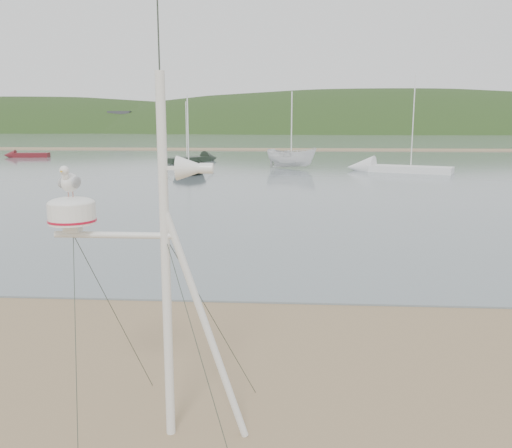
# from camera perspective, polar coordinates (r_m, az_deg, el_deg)

# --- Properties ---
(ground) EXTENTS (560.00, 560.00, 0.00)m
(ground) POSITION_cam_1_polar(r_m,az_deg,el_deg) (8.46, -14.36, -16.67)
(ground) COLOR #826A4B
(ground) RESTS_ON ground
(water) EXTENTS (560.00, 256.00, 0.04)m
(water) POSITION_cam_1_polar(r_m,az_deg,el_deg) (139.19, 2.86, 9.06)
(water) COLOR slate
(water) RESTS_ON ground
(sandbar) EXTENTS (560.00, 7.00, 0.07)m
(sandbar) POSITION_cam_1_polar(r_m,az_deg,el_deg) (77.25, 2.01, 7.85)
(sandbar) COLOR #826A4B
(sandbar) RESTS_ON water
(hill_ridge) EXTENTS (620.00, 180.00, 80.00)m
(hill_ridge) POSITION_cam_1_polar(r_m,az_deg,el_deg) (243.78, 7.63, 5.01)
(hill_ridge) COLOR #1D3314
(hill_ridge) RESTS_ON ground
(far_cottages) EXTENTS (294.40, 6.30, 8.00)m
(far_cottages) POSITION_cam_1_polar(r_m,az_deg,el_deg) (203.12, 4.06, 10.67)
(far_cottages) COLOR silver
(far_cottages) RESTS_ON ground
(mast_rig) EXTENTS (2.37, 2.53, 5.35)m
(mast_rig) POSITION_cam_1_polar(r_m,az_deg,el_deg) (6.75, -9.90, -11.66)
(mast_rig) COLOR white
(mast_rig) RESTS_ON ground
(boat_dark) EXTENTS (4.10, 1.82, 5.55)m
(boat_dark) POSITION_cam_1_polar(r_m,az_deg,el_deg) (41.25, -7.17, 9.15)
(boat_dark) COLOR black
(boat_dark) RESTS_ON water
(boat_white) EXTENTS (2.28, 2.26, 4.51)m
(boat_white) POSITION_cam_1_polar(r_m,az_deg,el_deg) (45.84, 3.75, 8.70)
(boat_white) COLOR white
(boat_white) RESTS_ON water
(sailboat_dark_mid) EXTENTS (5.22, 5.80, 6.27)m
(sailboat_dark_mid) POSITION_cam_1_polar(r_m,az_deg,el_deg) (54.14, -5.96, 6.85)
(sailboat_dark_mid) COLOR black
(sailboat_dark_mid) RESTS_ON ground
(dinghy_red_far) EXTENTS (5.00, 1.85, 1.19)m
(dinghy_red_far) POSITION_cam_1_polar(r_m,az_deg,el_deg) (65.51, -23.45, 6.67)
(dinghy_red_far) COLOR #5B141A
(dinghy_red_far) RESTS_ON ground
(sailboat_white_near) EXTENTS (8.23, 4.92, 8.00)m
(sailboat_white_near) POSITION_cam_1_polar(r_m,az_deg,el_deg) (43.82, 13.03, 5.75)
(sailboat_white_near) COLOR white
(sailboat_white_near) RESTS_ON ground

